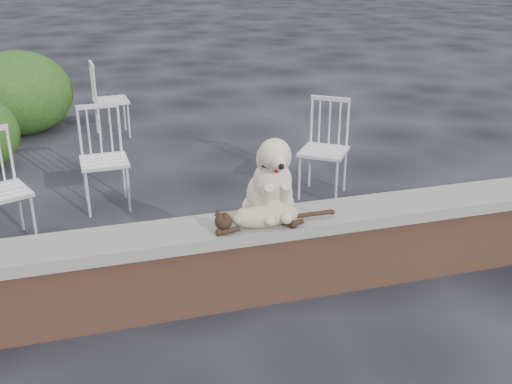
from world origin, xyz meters
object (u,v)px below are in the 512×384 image
object	(u,v)px
chair_e	(111,99)
chair_d	(324,150)
dog	(270,175)
cat	(265,215)
chair_b	(104,159)

from	to	relation	value
chair_e	chair_d	bearing A→B (deg)	-148.98
dog	chair_e	xyz separation A→B (m)	(-0.79, 4.12, -0.41)
dog	cat	bearing A→B (deg)	-114.83
dog	chair_b	size ratio (longest dim) A/B	0.63
chair_d	chair_e	distance (m)	3.18
chair_d	chair_e	size ratio (longest dim) A/B	1.00
dog	cat	xyz separation A→B (m)	(-0.08, -0.15, -0.21)
cat	chair_b	xyz separation A→B (m)	(-0.92, 1.96, -0.19)
dog	cat	size ratio (longest dim) A/B	0.60
dog	chair_d	size ratio (longest dim) A/B	0.63
dog	chair_d	distance (m)	1.87
cat	chair_e	world-z (taller)	chair_e
cat	chair_d	world-z (taller)	chair_d
chair_b	chair_e	bearing A→B (deg)	82.88
cat	chair_e	distance (m)	4.33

